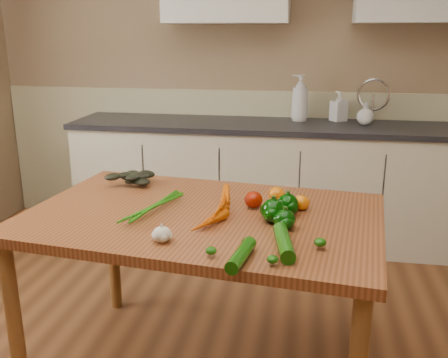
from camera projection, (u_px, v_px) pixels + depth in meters
room at (151, 121)px, 1.69m from camera, size 4.04×5.04×2.64m
counter_run at (264, 180)px, 3.78m from camera, size 2.84×0.64×1.14m
table at (203, 232)px, 2.15m from camera, size 1.59×1.12×0.80m
soap_bottle_a at (300, 98)px, 3.70m from camera, size 0.15×0.15×0.34m
soap_bottle_b at (339, 106)px, 3.71m from camera, size 0.14×0.14×0.22m
soap_bottle_c at (366, 113)px, 3.57m from camera, size 0.17×0.17×0.16m
carrot_bunch at (199, 207)px, 2.09m from camera, size 0.30×0.24×0.07m
leafy_greens at (131, 174)px, 2.51m from camera, size 0.21×0.19×0.11m
garlic_bulb at (162, 234)px, 1.82m from camera, size 0.07×0.07×0.06m
pepper_a at (273, 211)px, 2.01m from camera, size 0.10×0.10×0.10m
pepper_b at (288, 205)px, 2.09m from camera, size 0.09×0.09×0.09m
pepper_c at (285, 220)px, 1.94m from camera, size 0.08×0.08×0.08m
tomato_a at (254, 200)px, 2.18m from camera, size 0.08×0.08×0.07m
tomato_b at (277, 195)px, 2.26m from camera, size 0.07×0.07×0.07m
tomato_c at (302, 203)px, 2.16m from camera, size 0.07×0.07×0.06m
zucchini_a at (284, 242)px, 1.76m from camera, size 0.10×0.26×0.06m
zucchini_b at (241, 255)px, 1.67m from camera, size 0.08×0.22×0.05m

